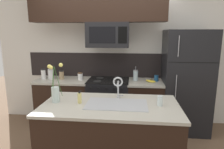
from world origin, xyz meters
TOP-DOWN VIEW (x-y plane):
  - rear_partition at (0.30, 1.28)m, footprint 5.20×0.10m
  - splash_band at (0.00, 1.22)m, footprint 3.33×0.01m
  - back_counter_left at (-0.87, 0.90)m, footprint 1.01×0.65m
  - back_counter_right at (0.69, 0.90)m, footprint 0.65×0.65m
  - stove_range at (0.00, 0.90)m, footprint 0.76×0.64m
  - microwave at (0.00, 0.88)m, footprint 0.74×0.40m
  - upper_cabinet_band at (-0.18, 0.85)m, footprint 2.35×0.34m
  - refrigerator at (1.40, 0.92)m, footprint 0.81×0.74m
  - storage_jar_tall at (-1.26, 0.88)m, footprint 0.08×0.08m
  - storage_jar_medium at (-1.13, 0.93)m, footprint 0.11×0.11m
  - storage_jar_short at (-0.91, 0.92)m, footprint 0.09×0.09m
  - storage_jar_squat at (-0.54, 0.89)m, footprint 0.10×0.10m
  - banana_bunch at (0.78, 0.84)m, footprint 0.19×0.12m
  - french_press at (0.50, 0.96)m, footprint 0.09×0.09m
  - coffee_tin at (0.89, 0.95)m, footprint 0.08×0.08m
  - island_counter at (0.18, -0.35)m, footprint 1.71×0.91m
  - kitchen_sink at (0.26, -0.35)m, footprint 0.76×0.44m
  - sink_faucet at (0.26, -0.13)m, footprint 0.14×0.14m
  - dish_soap_bottle at (-0.22, -0.35)m, footprint 0.06×0.05m
  - drinking_glass at (0.79, -0.34)m, footprint 0.07×0.07m
  - flower_vase at (-0.53, -0.34)m, footprint 0.20×0.15m

SIDE VIEW (x-z plane):
  - island_counter at x=0.18m, z-range 0.00..0.91m
  - back_counter_left at x=-0.87m, z-range 0.00..0.91m
  - back_counter_right at x=0.69m, z-range 0.00..0.91m
  - stove_range at x=0.00m, z-range 0.00..0.93m
  - kitchen_sink at x=0.26m, z-range 0.76..0.92m
  - refrigerator at x=1.40m, z-range 0.00..1.84m
  - banana_bunch at x=0.78m, z-range 0.89..0.97m
  - coffee_tin at x=0.89m, z-range 0.91..1.02m
  - drinking_glass at x=0.79m, z-range 0.91..1.03m
  - dish_soap_bottle at x=-0.22m, z-range 0.90..1.06m
  - storage_jar_squat at x=-0.54m, z-range 0.91..1.05m
  - storage_jar_short at x=-0.91m, z-range 0.91..1.08m
  - storage_jar_medium at x=-1.13m, z-range 0.91..1.10m
  - french_press at x=0.50m, z-range 0.88..1.14m
  - storage_jar_tall at x=-1.26m, z-range 0.91..1.11m
  - flower_vase at x=-0.53m, z-range 0.80..1.30m
  - sink_faucet at x=0.26m, z-range 0.95..1.26m
  - splash_band at x=0.00m, z-range 0.91..1.39m
  - rear_partition at x=0.30m, z-range 0.00..2.60m
  - microwave at x=0.00m, z-range 1.53..1.96m
  - upper_cabinet_band at x=-0.18m, z-range 1.96..2.56m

